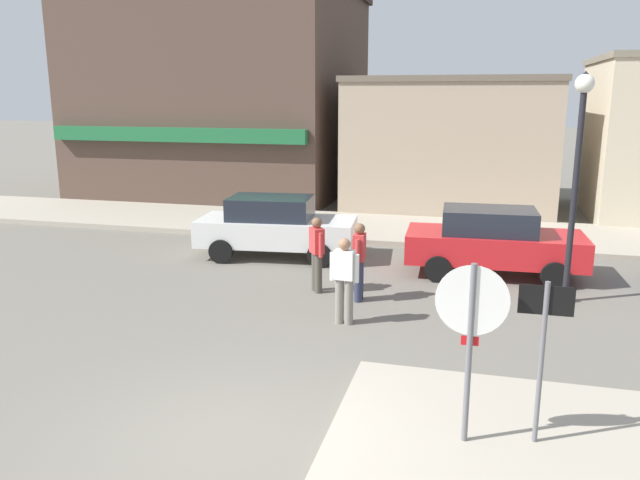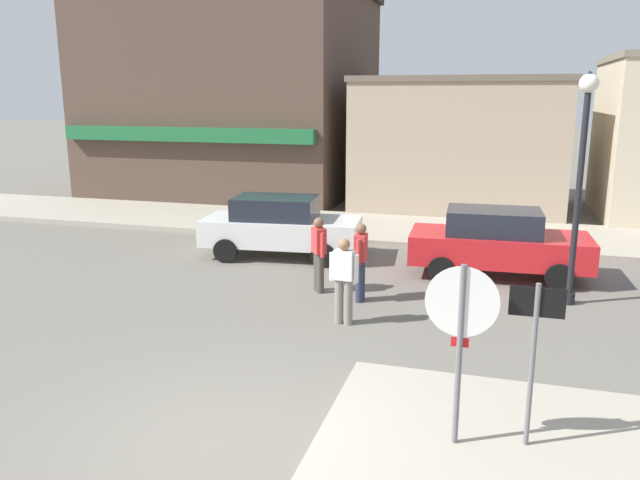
{
  "view_description": "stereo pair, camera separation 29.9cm",
  "coord_description": "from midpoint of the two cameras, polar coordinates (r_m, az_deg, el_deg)",
  "views": [
    {
      "loc": [
        2.8,
        -6.28,
        4.11
      ],
      "look_at": [
        -0.03,
        4.5,
        1.5
      ],
      "focal_mm": 35.0,
      "sensor_mm": 36.0,
      "label": 1
    },
    {
      "loc": [
        3.08,
        -6.2,
        4.11
      ],
      "look_at": [
        -0.03,
        4.5,
        1.5
      ],
      "focal_mm": 35.0,
      "sensor_mm": 36.0,
      "label": 2
    }
  ],
  "objects": [
    {
      "name": "one_way_sign",
      "position": [
        7.52,
        18.58,
        -9.24
      ],
      "size": [
        0.6,
        0.06,
        2.1
      ],
      "color": "slate",
      "rests_on": "ground"
    },
    {
      "name": "stop_sign",
      "position": [
        7.26,
        12.43,
        -8.09
      ],
      "size": [
        0.82,
        0.07,
        2.3
      ],
      "color": "slate",
      "rests_on": "ground"
    },
    {
      "name": "parked_car_second",
      "position": [
        14.89,
        14.97,
        -0.08
      ],
      "size": [
        4.07,
        2.02,
        1.56
      ],
      "color": "red",
      "rests_on": "ground"
    },
    {
      "name": "pedestrian_crossing_far",
      "position": [
        12.58,
        2.93,
        -1.78
      ],
      "size": [
        0.23,
        0.55,
        1.61
      ],
      "color": "#2D334C",
      "rests_on": "ground"
    },
    {
      "name": "ground_plane",
      "position": [
        8.03,
        -9.48,
        -17.8
      ],
      "size": [
        160.0,
        160.0,
        0.0
      ],
      "primitive_type": "plane",
      "color": "#6B665B"
    },
    {
      "name": "lamp_post",
      "position": [
        13.04,
        21.91,
        7.17
      ],
      "size": [
        0.36,
        0.36,
        4.54
      ],
      "color": "black",
      "rests_on": "ground"
    },
    {
      "name": "parked_car_nearest",
      "position": [
        16.09,
        -4.64,
        1.3
      ],
      "size": [
        4.15,
        2.19,
        1.56
      ],
      "color": "white",
      "rests_on": "ground"
    },
    {
      "name": "kerb_far",
      "position": [
        19.3,
        5.61,
        1.04
      ],
      "size": [
        80.0,
        4.0,
        0.15
      ],
      "primitive_type": "cube",
      "color": "#A89E8C",
      "rests_on": "ground"
    },
    {
      "name": "building_storefront_left_near",
      "position": [
        23.95,
        11.56,
        8.72
      ],
      "size": [
        7.28,
        6.7,
        4.71
      ],
      "color": "tan",
      "rests_on": "ground"
    },
    {
      "name": "pedestrian_kerb_side",
      "position": [
        11.3,
        1.47,
        -3.51
      ],
      "size": [
        0.56,
        0.25,
        1.61
      ],
      "color": "gray",
      "rests_on": "ground"
    },
    {
      "name": "building_corner_shop",
      "position": [
        27.68,
        -8.73,
        13.21
      ],
      "size": [
        10.63,
        10.12,
        8.39
      ],
      "color": "brown",
      "rests_on": "ground"
    },
    {
      "name": "pedestrian_crossing_near",
      "position": [
        13.13,
        -0.95,
        -1.12
      ],
      "size": [
        0.4,
        0.5,
        1.61
      ],
      "color": "#4C473D",
      "rests_on": "ground"
    }
  ]
}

